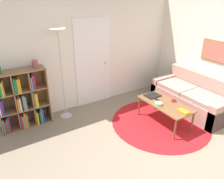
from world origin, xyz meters
TOP-DOWN VIEW (x-y plane):
  - ground_plane at (0.00, 0.00)m, footprint 14.00×14.00m
  - wall_back at (0.00, 2.72)m, footprint 7.41×0.11m
  - wall_right at (2.23, 1.34)m, footprint 0.08×5.69m
  - rug at (0.83, 1.12)m, footprint 2.02×2.02m
  - bookshelf at (-1.59, 2.50)m, footprint 0.95×0.34m
  - floor_lamp at (-0.75, 2.41)m, footprint 0.30×0.30m
  - couch at (1.84, 1.18)m, footprint 0.82×1.77m
  - coffee_table at (0.87, 1.08)m, footprint 0.55×1.12m
  - laptop at (0.88, 1.47)m, footprint 0.32×0.26m
  - bowl at (0.70, 1.10)m, footprint 0.15×0.15m
  - book_stack_on_table at (0.90, 0.64)m, footprint 0.14×0.22m
  - cup at (1.06, 1.05)m, footprint 0.08×0.08m
  - remote at (0.82, 1.23)m, footprint 0.05×0.16m
  - vase_on_shelf at (-1.22, 2.50)m, footprint 0.11×0.11m

SIDE VIEW (x-z plane):
  - ground_plane at x=0.00m, z-range 0.00..0.00m
  - rug at x=0.83m, z-range 0.00..0.01m
  - couch at x=1.84m, z-range -0.12..0.69m
  - coffee_table at x=0.87m, z-range 0.19..0.64m
  - laptop at x=0.88m, z-range 0.46..0.48m
  - remote at x=0.82m, z-range 0.46..0.48m
  - book_stack_on_table at x=0.90m, z-range 0.46..0.49m
  - bowl at x=0.70m, z-range 0.46..0.51m
  - cup at x=1.06m, z-range 0.46..0.53m
  - bookshelf at x=-1.59m, z-range -0.03..1.14m
  - vase_on_shelf at x=-1.22m, z-range 1.17..1.32m
  - wall_back at x=0.00m, z-range -0.01..2.59m
  - wall_right at x=2.23m, z-range 0.00..2.60m
  - floor_lamp at x=-0.75m, z-range 0.66..2.54m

